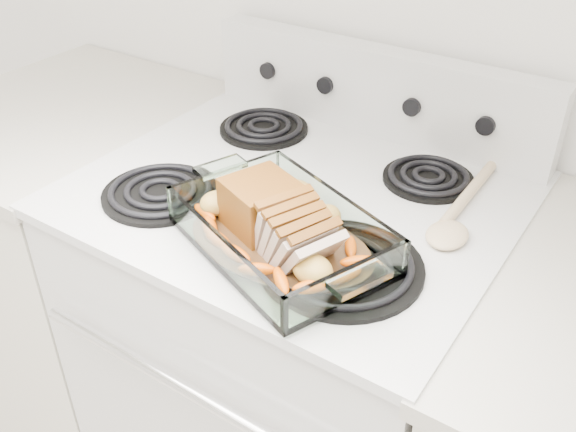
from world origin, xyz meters
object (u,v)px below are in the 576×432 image
Objects in this scene: electric_range at (295,361)px; counter_left at (92,264)px; pork_roast at (270,217)px; baking_dish at (281,238)px.

counter_left is at bearing -179.90° from electric_range.
pork_roast is (0.07, -0.18, 0.51)m from electric_range.
pork_roast is at bearing -158.91° from baking_dish.
counter_left is 0.92m from baking_dish.
electric_range is 0.54m from pork_roast.
baking_dish is (0.75, -0.18, 0.50)m from counter_left.
electric_range is 0.52m from baking_dish.
electric_range is 5.15× the size of pork_roast.
electric_range is at bearing 113.03° from pork_roast.
electric_range reaches higher than pork_roast.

